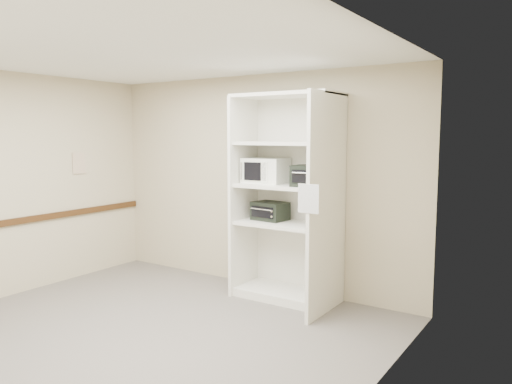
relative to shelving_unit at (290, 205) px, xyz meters
The scene contains 12 objects.
floor 2.15m from the shelving_unit, 111.36° to the right, with size 4.50×4.00×0.01m, color #625B53.
ceiling 2.41m from the shelving_unit, 111.36° to the right, with size 4.50×4.00×0.01m, color white.
wall_back 0.76m from the shelving_unit, 155.96° to the left, with size 4.50×0.02×2.70m, color tan.
wall_left 3.38m from the shelving_unit, 149.71° to the right, with size 0.02×4.00×2.70m, color tan.
wall_right 2.34m from the shelving_unit, 47.07° to the right, with size 0.02×4.00×2.70m, color tan.
shelving_unit is the anchor object (origin of this frame).
microwave 0.53m from the shelving_unit, behind, with size 0.50×0.38×0.30m, color white.
toaster_oven_upper 0.47m from the shelving_unit, ahead, with size 0.41×0.31×0.24m, color black.
toaster_oven_lower 0.32m from the shelving_unit, behind, with size 0.39×0.30×0.22m, color black.
paper_sign 0.87m from the shelving_unit, 48.07° to the right, with size 0.23×0.01×0.29m, color white.
chair_rail 3.37m from the shelving_unit, 149.52° to the right, with size 0.04×3.98×0.08m, color #3B210D.
wall_poster 3.02m from the shelving_unit, 166.51° to the right, with size 0.01×0.21×0.29m, color silver.
Camera 1 is at (3.51, -3.33, 1.94)m, focal length 35.00 mm.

